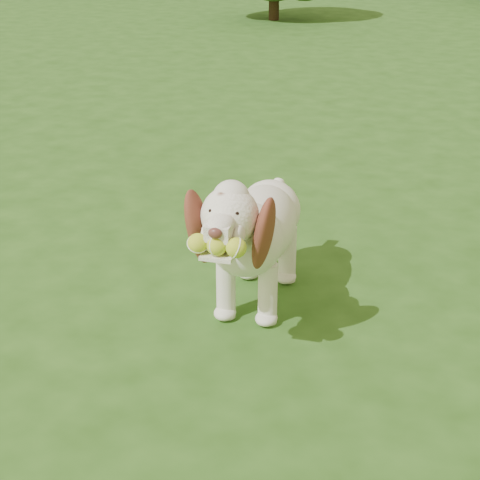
% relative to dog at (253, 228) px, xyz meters
% --- Properties ---
extents(ground, '(80.00, 80.00, 0.00)m').
position_rel_dog_xyz_m(ground, '(0.32, 0.40, -0.36)').
color(ground, '#264C15').
rests_on(ground, ground).
extents(dog, '(0.49, 1.04, 0.68)m').
position_rel_dog_xyz_m(dog, '(0.00, 0.00, 0.00)').
color(dog, white).
rests_on(dog, ground).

